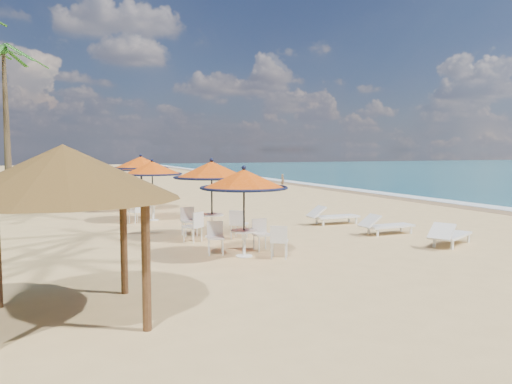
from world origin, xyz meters
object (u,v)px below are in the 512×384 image
station_1 (211,179)px  station_4 (142,170)px  station_0 (245,190)px  station_3 (140,167)px  lounger_far (332,215)px  station_2 (151,174)px  lounger_near (449,234)px  palapa (64,173)px  lounger_mid (385,225)px

station_1 → station_4: bearing=90.0°
station_0 → station_3: size_ratio=0.92×
station_1 → lounger_far: 4.89m
station_0 → station_2: size_ratio=0.98×
station_0 → lounger_far: 6.05m
station_4 → lounger_near: (5.43, -14.32, -1.30)m
station_2 → station_4: size_ratio=1.06×
lounger_near → palapa: 10.09m
lounger_mid → station_1: bearing=161.6°
station_2 → palapa: palapa is taller
station_4 → palapa: 16.93m
station_4 → lounger_near: station_4 is taller
lounger_near → station_2: bearing=101.7°
station_0 → station_1: size_ratio=0.94×
station_1 → station_3: 7.58m
station_0 → lounger_near: station_0 is taller
station_0 → lounger_mid: 5.37m
station_0 → lounger_mid: station_0 is taller
lounger_mid → lounger_far: (-0.38, 2.41, 0.01)m
station_2 → lounger_near: bearing=-51.9°
station_0 → lounger_far: bearing=37.4°
lounger_near → lounger_mid: bearing=74.8°
lounger_mid → lounger_far: bearing=98.8°
station_4 → palapa: size_ratio=0.61×
lounger_far → station_0: bearing=-140.6°
station_2 → station_4: (0.87, 6.28, -0.09)m
lounger_near → station_3: bearing=91.7°
station_0 → station_4: station_0 is taller
lounger_mid → station_4: bearing=112.2°
station_3 → lounger_near: station_3 is taller
lounger_far → station_1: bearing=-168.6°
station_0 → palapa: size_ratio=0.63×
station_4 → station_2: bearing=-97.9°
lounger_mid → palapa: 10.36m
station_1 → palapa: size_ratio=0.67×
station_3 → lounger_mid: (5.64, -9.20, -1.52)m
station_0 → lounger_far: (4.69, 3.59, -1.30)m
station_1 → lounger_near: size_ratio=1.21×
station_1 → lounger_mid: station_1 is taller
palapa → station_0: bearing=36.1°
station_4 → lounger_far: size_ratio=1.14×
station_0 → station_3: station_3 is taller
palapa → station_4: bearing=75.4°
lounger_mid → lounger_far: 2.44m
station_4 → lounger_far: (4.62, -9.73, -1.31)m
station_4 → lounger_mid: size_ratio=1.19×
station_1 → station_2: (-0.87, 4.22, 0.00)m
station_2 → lounger_near: 10.31m
lounger_near → lounger_mid: (-0.43, 2.17, -0.01)m
station_1 → station_4: 10.50m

